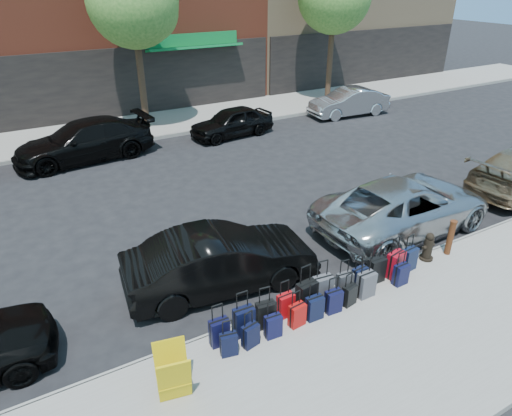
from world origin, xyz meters
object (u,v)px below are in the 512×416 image
car_far_2 (232,122)px  suitcase_front_5 (323,289)px  fire_hydrant (428,247)px  display_rack (173,374)px  tree_center (136,4)px  car_near_2 (404,205)px  car_far_1 (84,141)px  car_near_1 (221,261)px  car_far_3 (349,102)px  bollard (450,237)px

car_far_2 → suitcase_front_5: bearing=-23.3°
fire_hydrant → display_rack: bearing=-174.4°
tree_center → fire_hydrant: size_ratio=9.65×
tree_center → car_near_2: tree_center is taller
car_far_1 → display_rack: bearing=-9.8°
fire_hydrant → car_far_1: size_ratio=0.14×
car_far_2 → car_near_1: bearing=-34.0°
car_near_1 → car_near_2: size_ratio=0.81×
car_far_2 → car_far_3: car_far_3 is taller
suitcase_front_5 → fire_hydrant: (3.30, 0.04, 0.03)m
car_far_3 → fire_hydrant: bearing=-26.4°
bollard → display_rack: display_rack is taller
display_rack → car_far_2: car_far_2 is taller
fire_hydrant → car_near_2: 1.80m
display_rack → suitcase_front_5: bearing=23.1°
car_near_1 → car_far_3: (11.93, 9.86, -0.04)m
car_near_2 → car_far_1: (-6.76, 10.11, 0.01)m
car_near_1 → display_rack: bearing=146.7°
display_rack → car_near_2: bearing=28.5°
car_near_1 → bollard: bearing=-101.3°
fire_hydrant → display_rack: display_rack is taller
car_near_1 → car_far_3: 15.47m
car_near_2 → car_far_1: size_ratio=1.03×
car_near_2 → tree_center: bearing=13.1°
car_far_3 → display_rack: bearing=-43.6°
tree_center → car_near_1: tree_center is taller
car_near_1 → car_far_2: car_near_1 is taller
fire_hydrant → bollard: 0.69m
suitcase_front_5 → car_far_2: size_ratio=0.27×
car_near_1 → car_far_3: car_near_1 is taller
car_far_1 → car_far_2: bearing=82.6°
car_far_1 → car_far_2: 6.31m
car_near_1 → car_far_2: size_ratio=1.15×
suitcase_front_5 → car_near_2: car_near_2 is taller
bollard → car_far_2: car_far_2 is taller
suitcase_front_5 → car_far_3: car_far_3 is taller
fire_hydrant → car_far_2: bearing=87.3°
bollard → display_rack: size_ratio=0.97×
car_near_2 → car_far_2: (-0.46, 9.88, -0.10)m
tree_center → car_far_1: 6.25m
bollard → car_far_3: size_ratio=0.23×
car_far_2 → car_far_3: size_ratio=0.92×
bollard → display_rack: bearing=-174.5°
bollard → car_near_2: 1.71m
suitcase_front_5 → car_far_3: (10.32, 11.59, 0.22)m
display_rack → car_far_1: car_far_1 is taller
display_rack → car_near_1: (2.10, 2.52, 0.09)m
car_far_3 → bollard: bearing=-23.7°
car_far_2 → tree_center: bearing=-138.7°
suitcase_front_5 → fire_hydrant: 3.30m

